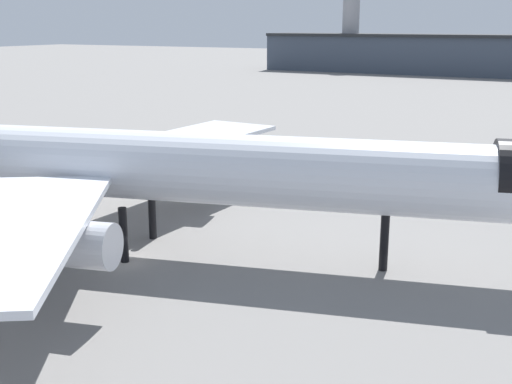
% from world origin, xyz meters
% --- Properties ---
extents(ground, '(900.00, 900.00, 0.00)m').
position_xyz_m(ground, '(0.00, 0.00, 0.00)').
color(ground, slate).
extents(airliner_near_gate, '(68.32, 61.23, 18.39)m').
position_xyz_m(airliner_near_gate, '(1.59, 3.82, 8.10)').
color(airliner_near_gate, silver).
rests_on(airliner_near_gate, ground).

